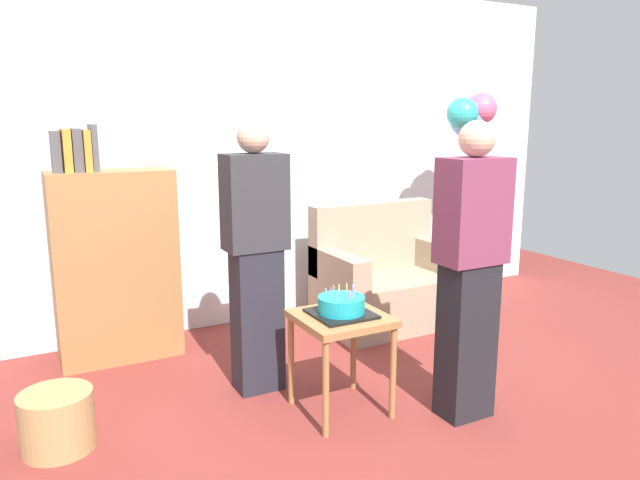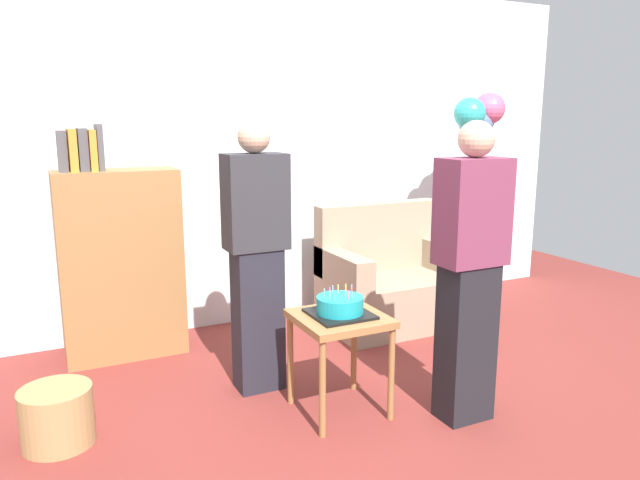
% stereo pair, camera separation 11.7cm
% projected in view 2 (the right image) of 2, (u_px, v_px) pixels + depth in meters
% --- Properties ---
extents(ground_plane, '(8.00, 8.00, 0.00)m').
position_uv_depth(ground_plane, '(392.00, 426.00, 3.23)').
color(ground_plane, maroon).
extents(wall_back, '(6.00, 0.10, 2.70)m').
position_uv_depth(wall_back, '(257.00, 155.00, 4.76)').
color(wall_back, silver).
rests_on(wall_back, ground_plane).
extents(couch, '(1.10, 0.70, 0.96)m').
position_uv_depth(couch, '(391.00, 282.00, 4.80)').
color(couch, gray).
rests_on(couch, ground_plane).
extents(bookshelf, '(0.80, 0.36, 1.60)m').
position_uv_depth(bookshelf, '(120.00, 261.00, 4.09)').
color(bookshelf, olive).
rests_on(bookshelf, ground_plane).
extents(side_table, '(0.48, 0.48, 0.57)m').
position_uv_depth(side_table, '(340.00, 330.00, 3.31)').
color(side_table, olive).
rests_on(side_table, ground_plane).
extents(birthday_cake, '(0.32, 0.32, 0.17)m').
position_uv_depth(birthday_cake, '(340.00, 307.00, 3.28)').
color(birthday_cake, black).
rests_on(birthday_cake, side_table).
extents(person_blowing_candles, '(0.36, 0.22, 1.63)m').
position_uv_depth(person_blowing_candles, '(257.00, 256.00, 3.54)').
color(person_blowing_candles, '#23232D').
rests_on(person_blowing_candles, ground_plane).
extents(person_holding_cake, '(0.36, 0.22, 1.63)m').
position_uv_depth(person_holding_cake, '(469.00, 273.00, 3.17)').
color(person_holding_cake, black).
rests_on(person_holding_cake, ground_plane).
extents(wicker_basket, '(0.36, 0.36, 0.30)m').
position_uv_depth(wicker_basket, '(57.00, 416.00, 3.03)').
color(wicker_basket, '#A88451').
rests_on(wicker_basket, ground_plane).
extents(handbag, '(0.28, 0.14, 0.20)m').
position_uv_depth(handbag, '(475.00, 332.00, 4.36)').
color(handbag, '#473328').
rests_on(handbag, ground_plane).
extents(balloon_bunch, '(0.48, 0.38, 1.84)m').
position_uv_depth(balloon_bunch, '(479.00, 114.00, 4.77)').
color(balloon_bunch, silver).
rests_on(balloon_bunch, ground_plane).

